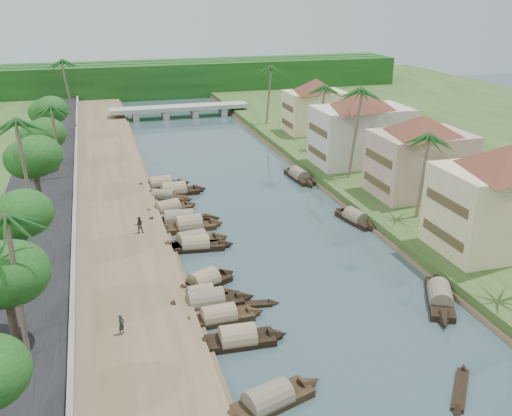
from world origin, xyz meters
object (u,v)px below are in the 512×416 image
object	(u,v)px
sampan_1	(238,339)
sampan_0	(268,401)
building_near	(503,197)
bridge	(180,109)
person_near	(121,324)

from	to	relation	value
sampan_1	sampan_0	bearing A→B (deg)	-86.24
building_near	sampan_1	bearing A→B (deg)	-165.48
bridge	building_near	distance (m)	76.54
sampan_1	person_near	size ratio (longest dim) A/B	4.96
sampan_0	person_near	world-z (taller)	person_near
person_near	bridge	bearing A→B (deg)	28.90
bridge	sampan_1	distance (m)	81.61
building_near	sampan_1	world-z (taller)	building_near
building_near	person_near	xyz separation A→B (m)	(-35.72, -4.62, -4.79)
sampan_1	bridge	bearing A→B (deg)	86.71
bridge	building_near	bearing A→B (deg)	-75.61
sampan_0	sampan_1	world-z (taller)	sampan_1
building_near	person_near	bearing A→B (deg)	-172.63
building_near	person_near	size ratio (longest dim) A/B	9.40
bridge	person_near	bearing A→B (deg)	-102.01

